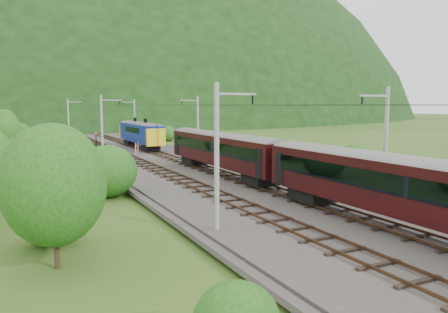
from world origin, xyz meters
name	(u,v)px	position (x,y,z in m)	size (l,w,h in m)	color
ground	(308,222)	(0.00, 0.00, 0.00)	(600.00, 600.00, 0.00)	#2D4C17
railbed	(233,191)	(0.00, 10.00, 0.15)	(14.00, 220.00, 0.30)	#38332D
track_left	(206,191)	(-2.40, 10.00, 0.37)	(2.40, 220.00, 0.27)	brown
track_right	(258,186)	(2.40, 10.00, 0.37)	(2.40, 220.00, 0.27)	brown
catenary_left	(103,127)	(-6.12, 32.00, 4.50)	(2.54, 192.28, 8.00)	gray
catenary_right	(197,125)	(6.12, 32.00, 4.50)	(2.54, 192.28, 8.00)	gray
overhead_wires	(233,105)	(0.00, 10.00, 7.10)	(4.83, 198.00, 0.03)	black
mountain_main	(39,117)	(0.00, 260.00, 0.00)	(504.00, 360.00, 244.00)	black
train	(393,175)	(2.40, -4.17, 3.31)	(2.76, 111.41, 4.79)	black
hazard_post_near	(136,148)	(-0.28, 39.22, 1.06)	(0.16, 0.16, 1.51)	red
hazard_post_far	(138,148)	(0.17, 39.62, 1.07)	(0.16, 0.16, 1.53)	red
signal	(96,139)	(-3.68, 50.64, 1.75)	(0.27, 0.27, 2.47)	black
vegetation_left	(42,165)	(-14.07, 14.17, 2.61)	(12.56, 144.91, 6.38)	#1E4412
vegetation_right	(325,163)	(12.33, 13.51, 1.28)	(7.11, 100.75, 2.93)	#1E4412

